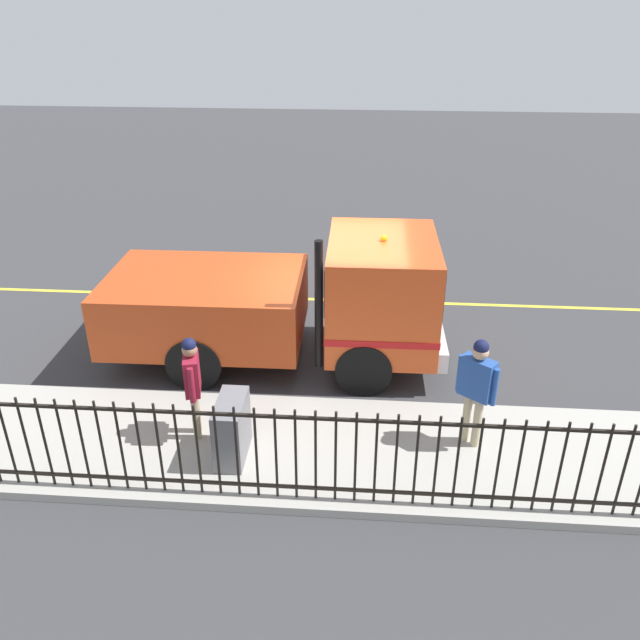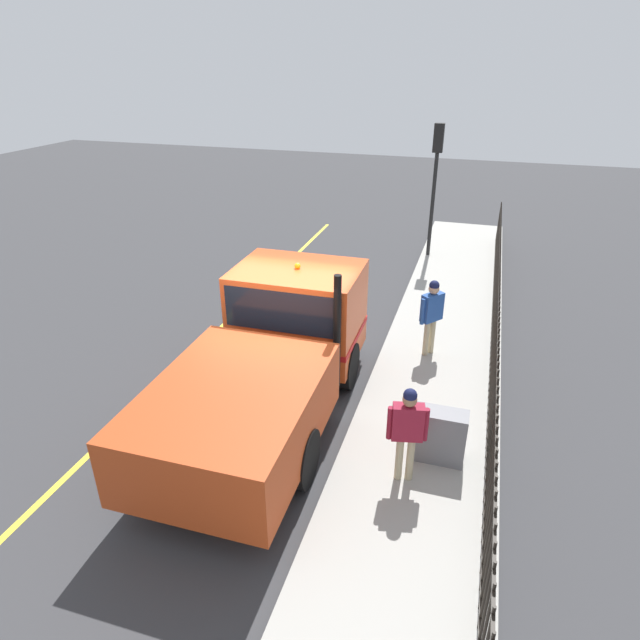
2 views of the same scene
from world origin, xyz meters
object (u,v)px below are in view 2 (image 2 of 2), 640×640
object	(u,v)px
traffic_light_near	(436,164)
utility_cabinet	(438,435)
worker_standing	(432,310)
traffic_cone	(231,324)
pedestrian_distant	(408,426)
work_truck	(275,349)

from	to	relation	value
traffic_light_near	utility_cabinet	world-z (taller)	traffic_light_near
traffic_light_near	utility_cabinet	distance (m)	10.51
worker_standing	traffic_cone	xyz separation A→B (m)	(-4.64, -0.35, -0.85)
traffic_light_near	pedestrian_distant	bearing A→B (deg)	95.44
worker_standing	traffic_cone	world-z (taller)	worker_standing
pedestrian_distant	utility_cabinet	size ratio (longest dim) A/B	1.81
utility_cabinet	pedestrian_distant	bearing A→B (deg)	-124.73
work_truck	utility_cabinet	xyz separation A→B (m)	(3.10, -0.75, -0.68)
pedestrian_distant	traffic_light_near	size ratio (longest dim) A/B	0.40
worker_standing	pedestrian_distant	size ratio (longest dim) A/B	1.05
pedestrian_distant	traffic_cone	world-z (taller)	pedestrian_distant
work_truck	traffic_cone	size ratio (longest dim) A/B	8.61
work_truck	worker_standing	size ratio (longest dim) A/B	3.49
work_truck	traffic_cone	world-z (taller)	work_truck
pedestrian_distant	utility_cabinet	bearing A→B (deg)	-137.30
utility_cabinet	worker_standing	bearing A→B (deg)	99.06
work_truck	pedestrian_distant	world-z (taller)	work_truck
utility_cabinet	traffic_light_near	bearing A→B (deg)	97.61
pedestrian_distant	traffic_cone	distance (m)	6.10
pedestrian_distant	work_truck	bearing A→B (deg)	-40.00
pedestrian_distant	worker_standing	bearing A→B (deg)	-101.01
traffic_cone	traffic_light_near	bearing A→B (deg)	61.32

